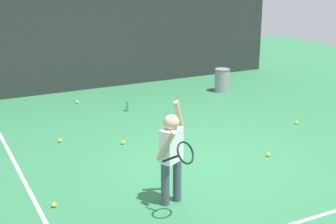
% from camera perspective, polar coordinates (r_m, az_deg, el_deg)
% --- Properties ---
extents(ground_plane, '(20.00, 20.00, 0.00)m').
position_cam_1_polar(ground_plane, '(7.72, 3.77, -5.62)').
color(ground_plane, '#2D7247').
extents(court_line_baseline, '(9.00, 0.05, 0.00)m').
position_cam_1_polar(court_line_baseline, '(6.13, 14.68, -12.64)').
color(court_line_baseline, white).
rests_on(court_line_baseline, ground).
extents(court_line_sideline, '(0.05, 9.00, 0.00)m').
position_cam_1_polar(court_line_sideline, '(7.77, -17.44, -6.28)').
color(court_line_sideline, white).
rests_on(court_line_sideline, ground).
extents(back_fence_windscreen, '(10.11, 0.08, 3.50)m').
position_cam_1_polar(back_fence_windscreen, '(11.87, -9.04, 11.01)').
color(back_fence_windscreen, '#282D2B').
rests_on(back_fence_windscreen, ground).
extents(fence_post_1, '(0.09, 0.09, 3.65)m').
position_cam_1_polar(fence_post_1, '(11.92, -9.15, 11.40)').
color(fence_post_1, slate).
rests_on(fence_post_1, ground).
extents(fence_post_2, '(0.09, 0.09, 3.65)m').
position_cam_1_polar(fence_post_2, '(14.22, 10.39, 12.25)').
color(fence_post_2, slate).
rests_on(fence_post_2, ground).
extents(tennis_player, '(0.51, 0.80, 1.35)m').
position_cam_1_polar(tennis_player, '(6.08, 0.47, -4.67)').
color(tennis_player, '#3F4C59').
rests_on(tennis_player, ground).
extents(ball_hopper, '(0.38, 0.38, 0.56)m').
position_cam_1_polar(ball_hopper, '(11.75, 6.43, 3.82)').
color(ball_hopper, gray).
rests_on(ball_hopper, ground).
extents(water_bottle, '(0.07, 0.07, 0.22)m').
position_cam_1_polar(water_bottle, '(10.17, -4.80, 0.71)').
color(water_bottle, green).
rests_on(water_bottle, ground).
extents(tennis_ball_2, '(0.07, 0.07, 0.07)m').
position_cam_1_polar(tennis_ball_2, '(8.61, -12.67, -3.32)').
color(tennis_ball_2, '#CCE033').
rests_on(tennis_ball_2, ground).
extents(tennis_ball_3, '(0.07, 0.07, 0.07)m').
position_cam_1_polar(tennis_ball_3, '(9.67, 15.00, -1.21)').
color(tennis_ball_3, '#CCE033').
rests_on(tennis_ball_3, ground).
extents(tennis_ball_4, '(0.07, 0.07, 0.07)m').
position_cam_1_polar(tennis_ball_4, '(6.44, -13.34, -10.65)').
color(tennis_ball_4, '#CCE033').
rests_on(tennis_ball_4, ground).
extents(tennis_ball_6, '(0.07, 0.07, 0.07)m').
position_cam_1_polar(tennis_ball_6, '(10.92, -10.71, 1.19)').
color(tennis_ball_6, '#CCE033').
rests_on(tennis_ball_6, ground).
extents(tennis_ball_7, '(0.07, 0.07, 0.07)m').
position_cam_1_polar(tennis_ball_7, '(7.97, 11.79, -4.97)').
color(tennis_ball_7, '#CCE033').
rests_on(tennis_ball_7, ground).
extents(tennis_ball_8, '(0.07, 0.07, 0.07)m').
position_cam_1_polar(tennis_ball_8, '(8.36, -5.33, -3.61)').
color(tennis_ball_8, '#CCE033').
rests_on(tennis_ball_8, ground).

